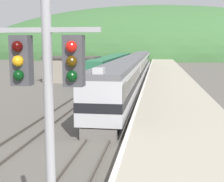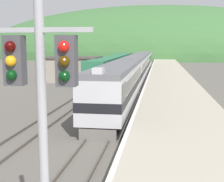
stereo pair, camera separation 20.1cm
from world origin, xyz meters
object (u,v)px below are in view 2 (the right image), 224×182
(carriage_second, at_px, (136,68))
(carriage_third, at_px, (144,61))
(siding_train, at_px, (115,65))
(signal_mast_main, at_px, (42,106))
(express_train_lead_car, at_px, (118,85))

(carriage_second, relative_size, carriage_third, 1.00)
(siding_train, distance_m, signal_mast_main, 53.17)
(express_train_lead_car, xyz_separation_m, carriage_second, (0.00, 21.23, -0.01))
(express_train_lead_car, relative_size, siding_train, 0.47)
(signal_mast_main, bearing_deg, carriage_third, 91.13)
(express_train_lead_car, distance_m, siding_train, 31.91)
(express_train_lead_car, height_order, carriage_third, express_train_lead_car)
(siding_train, bearing_deg, express_train_lead_car, -81.44)
(carriage_second, bearing_deg, express_train_lead_car, -90.00)
(carriage_third, height_order, signal_mast_main, signal_mast_main)
(express_train_lead_car, xyz_separation_m, carriage_third, (0.00, 43.22, -0.01))
(signal_mast_main, bearing_deg, siding_train, 96.51)
(express_train_lead_car, relative_size, signal_mast_main, 2.72)
(express_train_lead_car, distance_m, signal_mast_main, 21.38)
(express_train_lead_car, bearing_deg, siding_train, 98.56)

